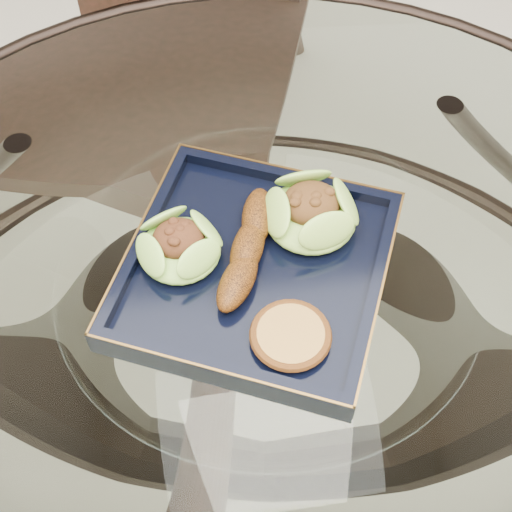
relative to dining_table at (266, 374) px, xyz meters
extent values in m
plane|color=beige|center=(0.00, 0.00, -0.60)|extent=(4.00, 4.00, 0.00)
cylinder|color=white|center=(0.00, 0.00, 0.16)|extent=(1.10, 1.10, 0.01)
torus|color=black|center=(0.00, 0.00, 0.16)|extent=(1.13, 1.13, 0.02)
torus|color=black|center=(0.00, 0.00, -0.48)|extent=(0.81, 0.81, 0.02)
cylinder|color=black|center=(0.28, 0.28, -0.22)|extent=(0.04, 0.04, 0.75)
cylinder|color=black|center=(-0.28, 0.28, -0.22)|extent=(0.04, 0.04, 0.75)
cube|color=black|center=(-0.10, 0.49, -0.15)|extent=(0.50, 0.50, 0.04)
cylinder|color=black|center=(-0.32, 0.38, -0.39)|extent=(0.03, 0.03, 0.42)
cylinder|color=black|center=(0.01, 0.27, -0.39)|extent=(0.03, 0.03, 0.42)
cylinder|color=black|center=(-0.21, 0.70, -0.39)|extent=(0.03, 0.03, 0.42)
cylinder|color=black|center=(0.11, 0.60, -0.39)|extent=(0.03, 0.03, 0.42)
cube|color=black|center=(-0.01, 0.04, 0.17)|extent=(0.36, 0.36, 0.02)
ellipsoid|color=#5EAB31|center=(-0.09, 0.06, 0.20)|extent=(0.10, 0.10, 0.03)
ellipsoid|color=olive|center=(0.06, 0.09, 0.20)|extent=(0.13, 0.13, 0.04)
ellipsoid|color=#66320A|center=(-0.01, 0.05, 0.20)|extent=(0.09, 0.16, 0.03)
cylinder|color=#B5823C|center=(0.02, -0.05, 0.19)|extent=(0.09, 0.09, 0.01)
camera|label=1|loc=(-0.06, -0.39, 0.81)|focal=50.00mm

